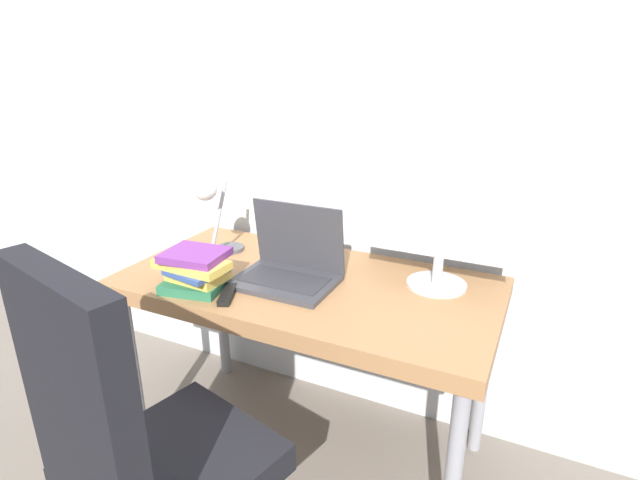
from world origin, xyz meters
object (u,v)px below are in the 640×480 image
object	(u,v)px
monitor	(443,208)
book_stack	(195,271)
laptop	(289,266)
office_chair	(138,450)
desk_lamp	(211,204)

from	to	relation	value
monitor	book_stack	world-z (taller)	monitor
laptop	office_chair	size ratio (longest dim) A/B	0.32
laptop	book_stack	xyz separation A→B (m)	(-0.26, -0.21, 0.01)
monitor	office_chair	distance (m)	1.17
book_stack	desk_lamp	bearing A→B (deg)	113.52
monitor	laptop	bearing A→B (deg)	-159.19
book_stack	laptop	bearing A→B (deg)	38.40
laptop	monitor	xyz separation A→B (m)	(0.50, 0.19, 0.23)
office_chair	book_stack	distance (m)	0.65
monitor	book_stack	distance (m)	0.88
desk_lamp	book_stack	size ratio (longest dim) A/B	1.31
desk_lamp	office_chair	xyz separation A→B (m)	(0.36, -0.82, -0.38)
laptop	desk_lamp	size ratio (longest dim) A/B	1.05
monitor	desk_lamp	world-z (taller)	monitor
monitor	office_chair	size ratio (longest dim) A/B	0.46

